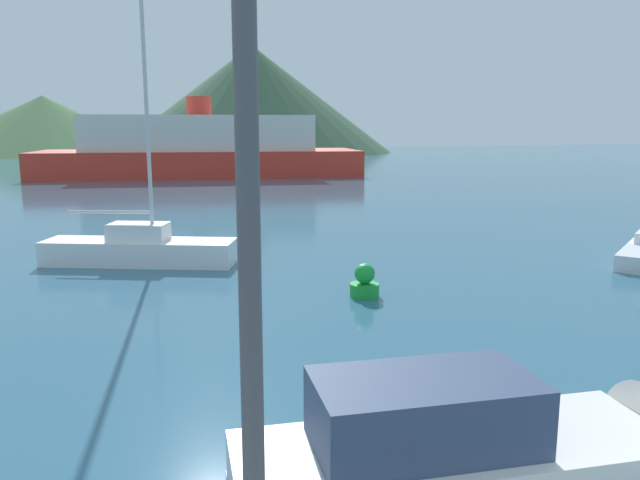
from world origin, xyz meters
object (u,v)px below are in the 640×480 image
sailboat_inner (139,246)px  motorboat_near (490,455)px  streetlamp (249,234)px  buoy_marker (365,283)px  ferry_distant (200,149)px

sailboat_inner → motorboat_near: bearing=-54.5°
motorboat_near → sailboat_inner: 14.91m
streetlamp → buoy_marker: size_ratio=5.84×
streetlamp → sailboat_inner: 17.66m
sailboat_inner → streetlamp: bearing=-67.9°
ferry_distant → buoy_marker: size_ratio=32.70×
sailboat_inner → buoy_marker: (5.53, -5.70, -0.23)m
sailboat_inner → ferry_distant: size_ratio=0.41×
motorboat_near → buoy_marker: motorboat_near is taller
streetlamp → ferry_distant: size_ratio=0.18×
motorboat_near → buoy_marker: (1.69, 8.71, -0.13)m
streetlamp → motorboat_near: size_ratio=0.82×
buoy_marker → sailboat_inner: bearing=134.1°
streetlamp → motorboat_near: bearing=41.0°
streetlamp → ferry_distant: (5.28, 53.28, -1.51)m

